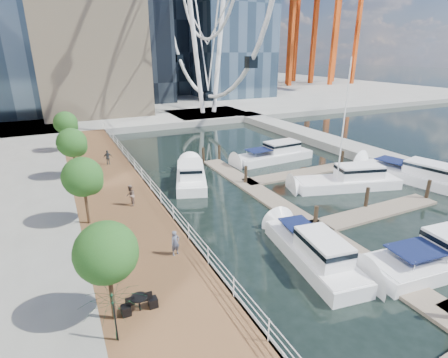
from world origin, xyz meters
TOP-DOWN VIEW (x-y plane):
  - ground at (0.00, 0.00)m, footprint 520.00×520.00m
  - boardwalk at (-9.00, 15.00)m, footprint 6.00×60.00m
  - seawall at (-6.00, 15.00)m, footprint 0.25×60.00m
  - land_far at (0.00, 102.00)m, footprint 200.00×114.00m
  - breakwater at (20.00, 20.00)m, footprint 4.00×60.00m
  - pier at (14.00, 52.00)m, footprint 14.00×12.00m
  - railing at (-6.10, 15.00)m, footprint 0.10×60.00m
  - floating_docks at (7.97, 9.98)m, footprint 16.00×34.00m
  - port_cranes at (67.67, 95.67)m, footprint 40.00×52.00m
  - street_trees at (-11.40, 14.00)m, footprint 2.60×42.60m
  - yacht_foreground at (6.85, 1.19)m, footprint 11.27×4.11m
  - pedestrian_near at (-7.38, 7.69)m, footprint 0.62×0.49m
  - pedestrian_mid at (-8.23, 15.61)m, footprint 0.84×0.95m
  - pedestrian_far at (-8.15, 26.81)m, footprint 0.94×0.58m
  - moored_yachts at (9.81, 12.15)m, footprint 25.27×34.96m

SIDE VIEW (x-z plane):
  - ground at x=0.00m, z-range 0.00..0.00m
  - yacht_foreground at x=6.85m, z-range -1.07..1.07m
  - moored_yachts at x=9.81m, z-range -5.75..5.75m
  - floating_docks at x=7.97m, z-range -0.81..1.79m
  - boardwalk at x=-9.00m, z-range 0.00..1.00m
  - seawall at x=-6.00m, z-range 0.00..1.00m
  - land_far at x=0.00m, z-range 0.00..1.00m
  - breakwater at x=20.00m, z-range 0.00..1.00m
  - pier at x=14.00m, z-range 0.00..1.00m
  - railing at x=-6.10m, z-range 1.00..2.05m
  - pedestrian_near at x=-7.38m, z-range 1.00..2.49m
  - pedestrian_far at x=-8.15m, z-range 1.00..2.50m
  - pedestrian_mid at x=-8.23m, z-range 1.00..2.62m
  - street_trees at x=-11.40m, z-range 1.99..6.59m
  - port_cranes at x=67.67m, z-range 1.00..39.00m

